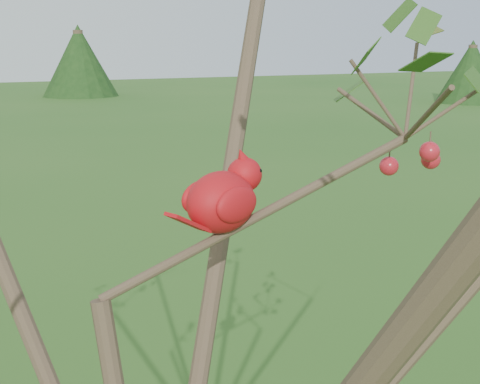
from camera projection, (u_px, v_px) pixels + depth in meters
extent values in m
sphere|color=red|center=(430.00, 152.00, 1.30)|extent=(0.04, 0.04, 0.04)
sphere|color=red|center=(389.00, 166.00, 1.38)|extent=(0.04, 0.04, 0.04)
sphere|color=red|center=(431.00, 160.00, 1.38)|extent=(0.04, 0.04, 0.04)
ellipsoid|color=#BA100F|center=(221.00, 202.00, 1.19)|extent=(0.17, 0.15, 0.11)
sphere|color=#BA100F|center=(245.00, 175.00, 1.23)|extent=(0.08, 0.08, 0.06)
cone|color=#BA100F|center=(243.00, 158.00, 1.22)|extent=(0.06, 0.05, 0.05)
cone|color=#D85914|center=(256.00, 174.00, 1.25)|extent=(0.03, 0.03, 0.02)
ellipsoid|color=black|center=(252.00, 175.00, 1.24)|extent=(0.03, 0.04, 0.03)
cube|color=#BA100F|center=(188.00, 223.00, 1.14)|extent=(0.09, 0.06, 0.05)
ellipsoid|color=#BA100F|center=(202.00, 197.00, 1.21)|extent=(0.10, 0.07, 0.06)
ellipsoid|color=#BA100F|center=(237.00, 205.00, 1.16)|extent=(0.10, 0.07, 0.06)
cylinder|color=#423223|center=(79.00, 63.00, 28.83)|extent=(0.42, 0.42, 2.81)
cone|color=#163211|center=(79.00, 61.00, 28.80)|extent=(3.27, 3.27, 3.04)
cylinder|color=#423223|center=(471.00, 74.00, 25.82)|extent=(0.33, 0.33, 2.21)
cone|color=#163211|center=(471.00, 71.00, 25.80)|extent=(2.58, 2.58, 2.40)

